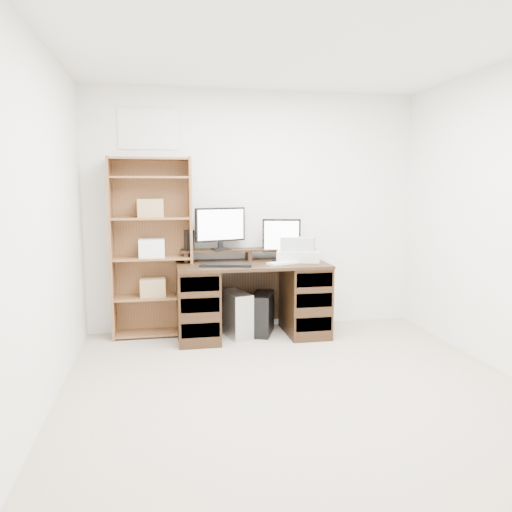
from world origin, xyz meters
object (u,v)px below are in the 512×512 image
object	(u,v)px
monitor_wide	(220,226)
monitor_small	(281,238)
printer	(298,256)
tower_black	(263,314)
desk	(252,298)
bookshelf	(152,246)
tower_silver	(235,314)

from	to	relation	value
monitor_wide	monitor_small	bearing A→B (deg)	-24.41
printer	tower_black	xyz separation A→B (m)	(-0.37, -0.01, -0.59)
monitor_small	tower_black	world-z (taller)	monitor_small
desk	bookshelf	world-z (taller)	bookshelf
monitor_small	tower_silver	size ratio (longest dim) A/B	0.95
desk	tower_black	size ratio (longest dim) A/B	3.27
tower_silver	tower_black	size ratio (longest dim) A/B	0.98
desk	monitor_wide	xyz separation A→B (m)	(-0.29, 0.19, 0.72)
monitor_small	monitor_wide	bearing A→B (deg)	-174.37
monitor_wide	printer	bearing A→B (deg)	-26.98
monitor_wide	tower_silver	world-z (taller)	monitor_wide
desk	tower_black	bearing A→B (deg)	19.82
monitor_wide	tower_silver	size ratio (longest dim) A/B	1.17
printer	bookshelf	xyz separation A→B (m)	(-1.48, 0.16, 0.11)
desk	bookshelf	distance (m)	1.14
monitor_wide	tower_black	size ratio (longest dim) A/B	1.15
monitor_small	tower_silver	xyz separation A→B (m)	(-0.50, -0.07, -0.76)
monitor_small	printer	xyz separation A→B (m)	(0.16, -0.06, -0.18)
monitor_wide	tower_silver	bearing A→B (deg)	-67.65
bookshelf	tower_black	bearing A→B (deg)	-8.75
monitor_wide	tower_black	distance (m)	1.00
monitor_wide	printer	size ratio (longest dim) A/B	1.23
desk	monitor_small	world-z (taller)	monitor_small
monitor_wide	bookshelf	size ratio (longest dim) A/B	0.29
monitor_small	tower_silver	world-z (taller)	monitor_small
printer	bookshelf	size ratio (longest dim) A/B	0.24
tower_silver	monitor_small	bearing A→B (deg)	-8.60
desk	monitor_small	bearing A→B (deg)	18.23
monitor_small	bookshelf	world-z (taller)	bookshelf
tower_black	monitor_wide	bearing A→B (deg)	-178.81
desk	printer	xyz separation A→B (m)	(0.49, 0.05, 0.41)
desk	tower_silver	distance (m)	0.24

